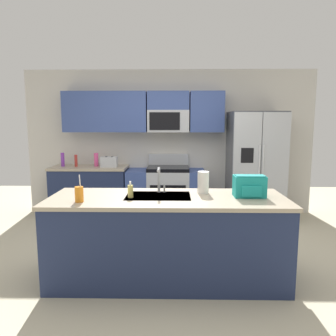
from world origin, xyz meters
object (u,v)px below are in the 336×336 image
Objects in this scene: bottle_purple at (63,160)px; drink_cup_orange at (79,194)px; pepper_mill at (76,161)px; backpack at (249,186)px; sink_faucet at (159,178)px; bottle_pink at (96,160)px; range_oven at (166,192)px; paper_towel_roll at (203,182)px; toaster at (109,162)px; refrigerator at (255,166)px; soap_dispenser at (130,191)px.

drink_cup_orange is at bearing -67.58° from bottle_purple.
pepper_mill is at bearing 107.70° from drink_cup_orange.
drink_cup_orange reaches higher than backpack.
sink_faucet is 1.04× the size of drink_cup_orange.
range_oven is at bearing -2.02° from bottle_pink.
range_oven is 2.22m from paper_towel_roll.
backpack is at bearing -41.89° from pepper_mill.
pepper_mill reaches higher than toaster.
bottle_pink is at bearing 128.49° from paper_towel_roll.
pepper_mill is 2.63m from drink_cup_orange.
bottle_purple is at bearing -176.65° from bottle_pink.
toaster is (-0.99, -0.05, 0.55)m from range_oven.
range_oven is 5.02× the size of drink_cup_orange.
bottle_purple is 0.89× the size of drink_cup_orange.
bottle_purple reaches higher than backpack.
refrigerator is 2.77m from bottle_pink.
backpack is at bearing -10.00° from sink_faucet.
refrigerator is 6.56× the size of sink_faucet.
sink_faucet reaches higher than paper_towel_roll.
bottle_purple is 3.56m from backpack.
pepper_mill is at bearing -2.83° from bottle_purple.
backpack is (0.47, -0.16, -0.00)m from paper_towel_roll.
bottle_pink is at bearing 177.98° from range_oven.
bottle_purple is (-0.83, 0.06, 0.03)m from toaster.
pepper_mill is 2.92m from paper_towel_roll.
pepper_mill is 2.64m from soap_dispenser.
backpack reaches higher than pepper_mill.
sink_faucet is 1.17× the size of paper_towel_roll.
pepper_mill reaches higher than range_oven.
bottle_purple is at bearing 112.42° from drink_cup_orange.
sink_faucet is (1.56, -2.09, 0.06)m from pepper_mill.
toaster is at bearing 179.56° from refrigerator.
range_oven is 5.67× the size of paper_towel_roll.
refrigerator is 7.93× the size of bottle_pink.
pepper_mill is (-0.60, 0.05, 0.01)m from toaster.
refrigerator is at bearing 52.41° from sink_faucet.
range_oven is at bearing 72.68° from drink_cup_orange.
bottle_pink reaches higher than soap_dispenser.
range_oven is 4.82× the size of sink_faucet.
refrigerator is 2.52m from toaster.
toaster is at bearing -4.80° from pepper_mill.
bottle_purple is at bearing 140.53° from backpack.
backpack is (2.75, -2.27, -0.00)m from bottle_purple.
sink_faucet is (1.22, -2.13, 0.05)m from bottle_pink.
sink_faucet is at bearing -60.28° from bottle_pink.
range_oven is 1.36m from bottle_pink.
soap_dispenser is at bearing -141.71° from sink_faucet.
pepper_mill is at bearing 126.85° from sink_faucet.
bottle_pink is 2.46m from sink_faucet.
paper_towel_roll is at bearing -117.92° from refrigerator.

